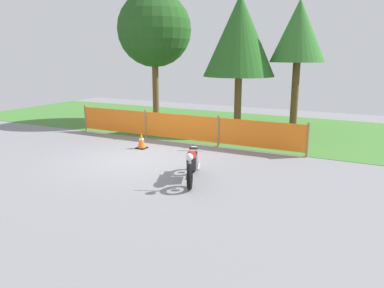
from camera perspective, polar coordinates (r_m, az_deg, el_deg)
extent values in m
cube|color=gray|center=(10.99, -7.84, -2.32)|extent=(24.00, 24.00, 0.02)
cube|color=#427A33|center=(16.18, 4.42, 2.92)|extent=(24.00, 7.25, 0.01)
cylinder|color=#997547|center=(15.36, -15.92, 3.84)|extent=(0.08, 0.08, 1.05)
cylinder|color=#997547|center=(13.61, -7.06, 3.07)|extent=(0.08, 0.08, 1.05)
cylinder|color=#997547|center=(12.26, 4.06, 1.99)|extent=(0.08, 0.08, 1.05)
cylinder|color=#997547|center=(11.48, 17.25, 0.62)|extent=(0.08, 0.08, 1.05)
cube|color=orange|center=(14.44, -11.76, 3.57)|extent=(2.77, 0.02, 0.85)
cube|color=orange|center=(12.87, -1.78, 2.66)|extent=(2.77, 0.02, 0.85)
cube|color=orange|center=(11.79, 10.45, 1.43)|extent=(2.77, 0.02, 0.85)
cylinder|color=brown|center=(16.97, -5.57, 8.32)|extent=(0.28, 0.28, 2.91)
sphere|color=#23511E|center=(16.93, -5.78, 17.03)|extent=(3.20, 3.20, 3.20)
cylinder|color=brown|center=(14.91, 7.00, 6.11)|extent=(0.28, 0.28, 2.14)
cone|color=#286023|center=(14.80, 7.30, 16.13)|extent=(2.75, 2.75, 3.06)
cylinder|color=brown|center=(15.14, 15.40, 6.87)|extent=(0.28, 0.28, 2.69)
cone|color=#33702D|center=(15.08, 16.01, 16.32)|extent=(2.07, 2.07, 2.31)
torus|color=black|center=(8.38, -0.34, -5.04)|extent=(0.33, 0.59, 0.60)
cylinder|color=silver|center=(8.38, -0.34, -5.04)|extent=(0.10, 0.14, 0.13)
torus|color=black|center=(9.62, 0.29, -2.58)|extent=(0.33, 0.59, 0.60)
cylinder|color=silver|center=(9.62, 0.29, -2.58)|extent=(0.10, 0.14, 0.13)
cube|color=#38383D|center=(8.99, 0.02, -2.62)|extent=(0.42, 0.60, 0.30)
ellipsoid|color=maroon|center=(8.73, -0.08, -1.71)|extent=(0.39, 0.53, 0.21)
cube|color=black|center=(9.17, 0.13, -1.15)|extent=(0.39, 0.56, 0.09)
cube|color=silver|center=(9.54, 0.30, -0.69)|extent=(0.27, 0.37, 0.04)
cylinder|color=silver|center=(8.35, -0.31, -3.16)|extent=(0.13, 0.22, 0.53)
sphere|color=white|center=(8.15, -0.40, -2.01)|extent=(0.22, 0.22, 0.17)
cylinder|color=silver|center=(8.30, -0.29, -0.99)|extent=(0.53, 0.24, 0.03)
cylinder|color=silver|center=(9.32, 0.95, -3.50)|extent=(0.26, 0.50, 0.07)
cube|color=black|center=(12.22, -7.70, -0.59)|extent=(0.32, 0.32, 0.03)
cone|color=orange|center=(12.16, -7.74, 0.62)|extent=(0.26, 0.26, 0.50)
cylinder|color=white|center=(12.16, -7.74, 0.74)|extent=(0.15, 0.15, 0.06)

